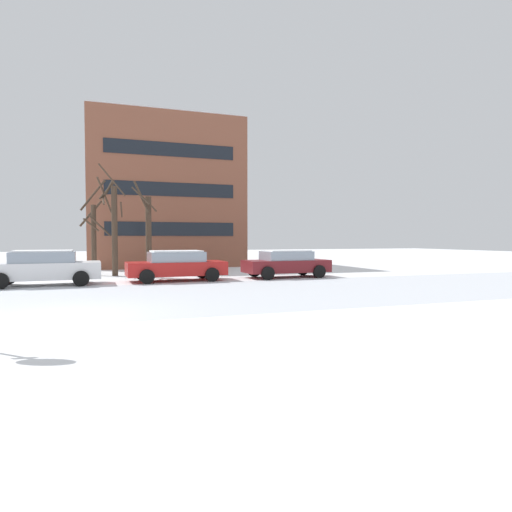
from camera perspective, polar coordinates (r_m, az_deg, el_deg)
ground_plane at (r=11.67m, az=-24.78°, el=-7.54°), size 120.00×120.00×0.00m
road_surface at (r=14.76m, az=-23.57°, el=-5.48°), size 80.00×8.28×0.00m
parked_car_white at (r=19.98m, az=-26.35°, el=-1.36°), size 4.52×2.23×1.47m
parked_car_red at (r=20.14m, az=-10.54°, el=-1.22°), size 4.52×2.22×1.41m
parked_car_maroon at (r=21.68m, az=4.03°, el=-0.97°), size 4.34×2.14×1.38m
tree_far_left at (r=24.32m, az=-14.16°, el=3.16°), size 1.32×1.05×5.10m
tree_far_right at (r=24.34m, az=-20.68°, el=3.07°), size 1.72×1.72×5.18m
tree_far_mid at (r=23.65m, az=-18.36°, el=3.84°), size 1.33×1.56×5.75m
building_far_left at (r=33.97m, az=-12.39°, el=7.77°), size 10.44×10.46×10.43m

